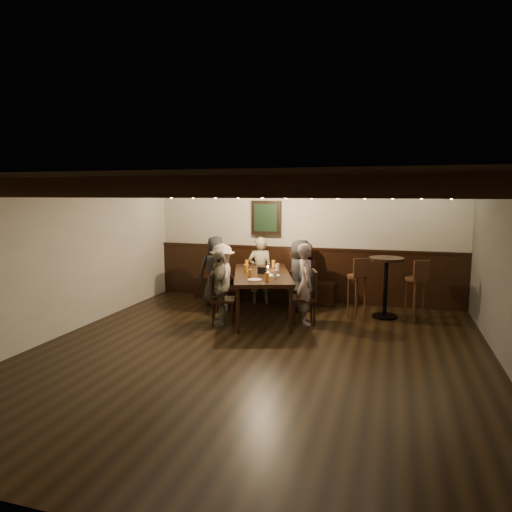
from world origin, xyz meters
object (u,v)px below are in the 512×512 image
(person_left_far, at_px, (220,287))
(chair_left_far, at_px, (222,308))
(person_right_near, at_px, (300,275))
(person_right_far, at_px, (306,284))
(person_bench_right, at_px, (305,274))
(bar_stool_right, at_px, (415,299))
(high_top_table, at_px, (386,278))
(bar_stool_left, at_px, (357,296))
(person_bench_left, at_px, (216,271))
(chair_right_far, at_px, (304,307))
(person_left_near, at_px, (222,277))
(chair_right_near, at_px, (298,297))
(person_bench_centre, at_px, (260,270))
(chair_left_near, at_px, (224,296))
(dining_table, at_px, (262,277))

(person_left_far, bearing_deg, chair_left_far, 90.00)
(person_right_near, distance_m, person_right_far, 0.90)
(person_bench_right, relative_size, person_right_near, 0.92)
(person_left_far, distance_m, bar_stool_right, 3.44)
(high_top_table, distance_m, bar_stool_left, 0.62)
(person_bench_left, bearing_deg, person_left_far, 96.34)
(chair_right_far, relative_size, person_left_near, 0.72)
(person_bench_right, bearing_deg, person_right_near, 71.57)
(chair_right_near, xyz_separation_m, high_top_table, (1.63, -0.05, 0.46))
(person_bench_centre, distance_m, bar_stool_right, 3.07)
(chair_left_near, distance_m, person_bench_right, 1.72)
(chair_left_near, bearing_deg, person_left_near, -90.00)
(dining_table, height_order, person_left_near, person_left_near)
(person_left_near, height_order, person_right_far, person_right_far)
(person_bench_left, bearing_deg, chair_right_far, 140.19)
(chair_left_near, relative_size, bar_stool_right, 0.82)
(chair_right_near, relative_size, person_bench_right, 0.69)
(chair_right_near, distance_m, person_left_near, 1.52)
(chair_right_near, bearing_deg, person_right_near, -90.00)
(chair_left_far, relative_size, person_bench_right, 0.71)
(chair_left_near, height_order, high_top_table, high_top_table)
(dining_table, xyz_separation_m, person_bench_right, (0.57, 1.14, -0.12))
(chair_left_near, height_order, person_right_far, person_right_far)
(chair_right_near, height_order, high_top_table, high_top_table)
(bar_stool_left, bearing_deg, high_top_table, -8.28)
(chair_right_near, bearing_deg, person_left_far, 121.50)
(bar_stool_right, bearing_deg, person_bench_left, 145.72)
(chair_left_far, bearing_deg, person_right_near, 121.49)
(person_bench_centre, xyz_separation_m, bar_stool_right, (3.00, -0.55, -0.27))
(chair_left_near, height_order, bar_stool_right, bar_stool_right)
(person_bench_centre, distance_m, person_right_near, 0.96)
(person_bench_right, height_order, bar_stool_right, person_bench_right)
(chair_left_near, height_order, person_bench_centre, person_bench_centre)
(high_top_table, bearing_deg, chair_right_near, 178.30)
(person_bench_centre, distance_m, person_left_near, 0.96)
(bar_stool_left, distance_m, bar_stool_right, 1.00)
(high_top_table, relative_size, bar_stool_right, 0.99)
(chair_right_near, relative_size, person_left_far, 0.68)
(chair_right_far, bearing_deg, chair_right_near, 0.09)
(person_right_near, xyz_separation_m, bar_stool_left, (1.10, -0.26, -0.27))
(person_left_far, height_order, person_right_near, person_right_near)
(high_top_table, bearing_deg, person_bench_right, 161.58)
(person_bench_left, height_order, person_bench_right, person_bench_left)
(chair_right_far, distance_m, bar_stool_right, 1.97)
(chair_left_far, relative_size, chair_right_far, 0.96)
(chair_right_far, height_order, bar_stool_right, bar_stool_right)
(person_right_near, bearing_deg, person_bench_right, -18.43)
(person_bench_right, distance_m, high_top_table, 1.69)
(high_top_table, bearing_deg, person_left_far, -155.27)
(person_bench_right, bearing_deg, person_left_near, 15.26)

